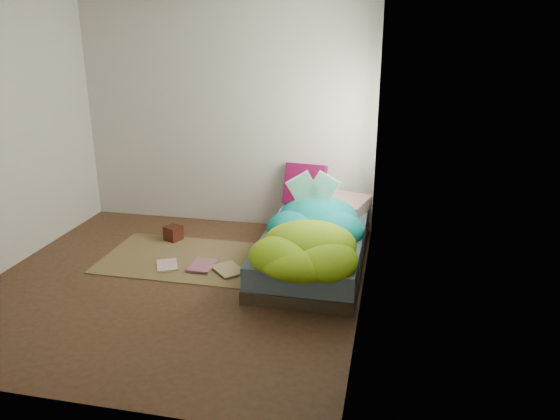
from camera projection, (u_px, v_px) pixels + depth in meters
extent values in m
cube|color=#3B2816|center=(174.00, 283.00, 5.17)|extent=(3.50, 3.50, 0.00)
cube|color=silver|center=(226.00, 117.00, 6.36)|extent=(3.50, 0.04, 2.60)
cube|color=silver|center=(41.00, 214.00, 3.13)|extent=(3.50, 0.04, 2.60)
cube|color=silver|center=(368.00, 159.00, 4.40)|extent=(0.04, 3.50, 2.60)
cube|color=white|center=(373.00, 126.00, 5.20)|extent=(0.01, 1.00, 1.20)
cube|color=#33291B|center=(313.00, 258.00, 5.57)|extent=(1.00, 2.00, 0.12)
cube|color=slate|center=(314.00, 243.00, 5.51)|extent=(0.98, 1.96, 0.22)
cube|color=brown|center=(181.00, 258.00, 5.70)|extent=(1.60, 1.10, 0.01)
cube|color=beige|center=(340.00, 203.00, 6.15)|extent=(0.71, 0.58, 0.14)
cube|color=#4F052A|center=(305.00, 184.00, 6.28)|extent=(0.48, 0.20, 0.47)
cube|color=black|center=(173.00, 233.00, 6.14)|extent=(0.21, 0.21, 0.16)
imported|color=white|center=(157.00, 266.00, 5.47)|extent=(0.31, 0.34, 0.02)
imported|color=#B26782|center=(191.00, 265.00, 5.50)|extent=(0.24, 0.32, 0.03)
imported|color=tan|center=(217.00, 273.00, 5.32)|extent=(0.41, 0.41, 0.03)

